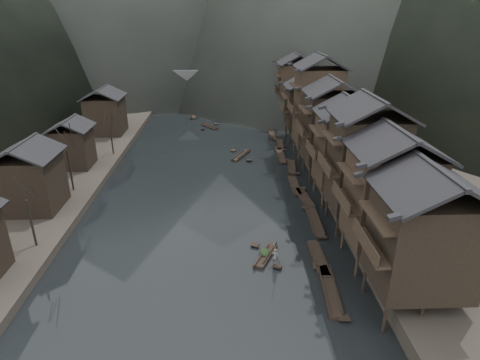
{
  "coord_description": "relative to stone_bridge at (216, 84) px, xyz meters",
  "views": [
    {
      "loc": [
        2.29,
        -33.87,
        22.81
      ],
      "look_at": [
        4.06,
        13.95,
        2.5
      ],
      "focal_mm": 30.0,
      "sensor_mm": 36.0,
      "label": 1
    }
  ],
  "objects": [
    {
      "name": "left_bank",
      "position": [
        -35.0,
        -32.0,
        -4.51
      ],
      "size": [
        40.0,
        200.0,
        1.2
      ],
      "primitive_type": "cube",
      "color": "#2D2823",
      "rests_on": "ground"
    },
    {
      "name": "moored_sampans",
      "position": [
        11.94,
        -50.26,
        -4.91
      ],
      "size": [
        3.11,
        61.77,
        0.47
      ],
      "color": "black",
      "rests_on": "water"
    },
    {
      "name": "boatman",
      "position": [
        6.86,
        -73.59,
        -3.8
      ],
      "size": [
        0.75,
        0.62,
        1.75
      ],
      "primitive_type": "imported",
      "rotation": [
        0.0,
        0.0,
        2.77
      ],
      "color": "slate",
      "rests_on": "hero_sampan"
    },
    {
      "name": "right_bank",
      "position": [
        35.0,
        -32.0,
        -4.21
      ],
      "size": [
        40.0,
        200.0,
        1.8
      ],
      "primitive_type": "cube",
      "color": "#2D2823",
      "rests_on": "ground"
    },
    {
      "name": "midriver_boats",
      "position": [
        0.22,
        -20.67,
        -4.91
      ],
      "size": [
        12.49,
        48.16,
        0.45
      ],
      "color": "black",
      "rests_on": "water"
    },
    {
      "name": "hero_sampan",
      "position": [
        6.13,
        -72.05,
        -4.91
      ],
      "size": [
        2.86,
        4.75,
        0.43
      ],
      "color": "black",
      "rests_on": "water"
    },
    {
      "name": "cargo_heap",
      "position": [
        6.03,
        -71.85,
        -4.35
      ],
      "size": [
        1.07,
        1.4,
        0.64
      ],
      "primitive_type": "ellipsoid",
      "color": "black",
      "rests_on": "hero_sampan"
    },
    {
      "name": "bare_trees",
      "position": [
        -17.0,
        -63.5,
        1.52
      ],
      "size": [
        4.0,
        42.29,
        7.99
      ],
      "color": "black",
      "rests_on": "left_bank"
    },
    {
      "name": "water",
      "position": [
        0.0,
        -72.0,
        -5.11
      ],
      "size": [
        300.0,
        300.0,
        0.0
      ],
      "primitive_type": "plane",
      "color": "black",
      "rests_on": "ground"
    },
    {
      "name": "stilt_houses",
      "position": [
        17.28,
        -52.41,
        3.81
      ],
      "size": [
        9.0,
        67.6,
        16.85
      ],
      "color": "black",
      "rests_on": "ground"
    },
    {
      "name": "bamboo_pole",
      "position": [
        7.06,
        -73.59,
        -1.06
      ],
      "size": [
        1.11,
        2.04,
        3.72
      ],
      "primitive_type": "cylinder",
      "rotation": [
        0.54,
        0.0,
        -0.48
      ],
      "color": "#8C7A51",
      "rests_on": "boatman"
    },
    {
      "name": "left_houses",
      "position": [
        -20.5,
        -51.88,
        0.55
      ],
      "size": [
        8.1,
        53.2,
        8.73
      ],
      "color": "black",
      "rests_on": "left_bank"
    },
    {
      "name": "stone_bridge",
      "position": [
        0.0,
        0.0,
        0.0
      ],
      "size": [
        40.0,
        6.0,
        9.0
      ],
      "color": "#4C4C4F",
      "rests_on": "ground"
    }
  ]
}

